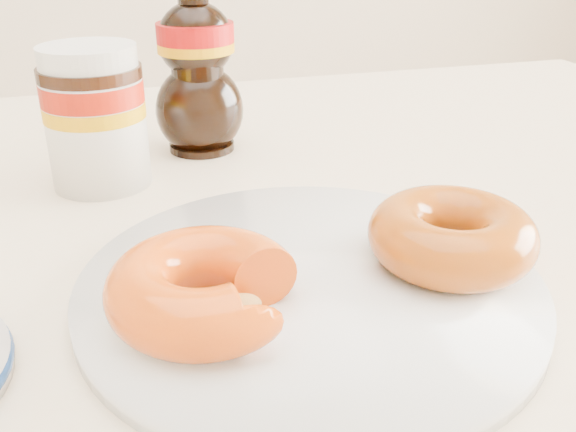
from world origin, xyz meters
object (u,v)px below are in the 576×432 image
object	(u,v)px
syrup_bottle	(197,66)
nutella_jar	(95,112)
donut_whole	(452,235)
dining_table	(194,307)
plate	(310,285)
donut_bitten	(204,288)

from	to	relation	value
syrup_bottle	nutella_jar	bearing A→B (deg)	-146.54
donut_whole	syrup_bottle	xyz separation A→B (m)	(-0.12, 0.31, 0.05)
dining_table	plate	xyz separation A→B (m)	(0.06, -0.13, 0.09)
plate	syrup_bottle	bearing A→B (deg)	93.86
donut_bitten	donut_whole	bearing A→B (deg)	0.27
dining_table	plate	distance (m)	0.17
nutella_jar	plate	bearing A→B (deg)	-62.54
dining_table	donut_whole	world-z (taller)	donut_whole
donut_bitten	syrup_bottle	xyz separation A→B (m)	(0.05, 0.33, 0.05)
nutella_jar	syrup_bottle	world-z (taller)	syrup_bottle
donut_bitten	donut_whole	size ratio (longest dim) A/B	1.01
donut_bitten	donut_whole	xyz separation A→B (m)	(0.17, 0.02, 0.00)
donut_whole	syrup_bottle	size ratio (longest dim) A/B	0.63
nutella_jar	donut_bitten	bearing A→B (deg)	-78.98
donut_whole	nutella_jar	bearing A→B (deg)	131.88
donut_whole	syrup_bottle	distance (m)	0.34
donut_whole	syrup_bottle	world-z (taller)	syrup_bottle
plate	syrup_bottle	distance (m)	0.32
donut_bitten	nutella_jar	world-z (taller)	nutella_jar
syrup_bottle	donut_bitten	bearing A→B (deg)	-98.80
dining_table	donut_bitten	size ratio (longest dim) A/B	12.48
plate	donut_bitten	world-z (taller)	donut_bitten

